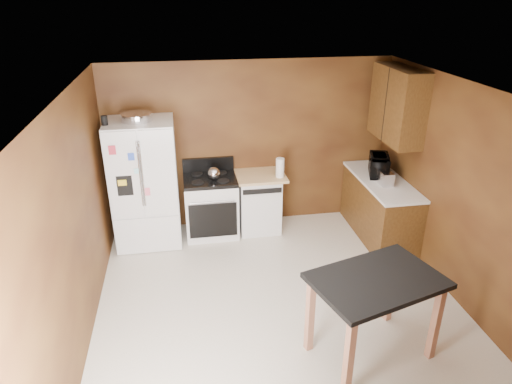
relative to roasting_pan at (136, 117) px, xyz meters
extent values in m
plane|color=silver|center=(1.57, -1.88, -1.85)|extent=(4.50, 4.50, 0.00)
plane|color=white|center=(1.57, -1.88, 0.65)|extent=(4.50, 4.50, 0.00)
plane|color=brown|center=(1.57, 0.37, -0.60)|extent=(4.20, 0.00, 4.20)
plane|color=brown|center=(1.57, -4.13, -0.60)|extent=(4.20, 0.00, 4.20)
plane|color=brown|center=(-0.53, -1.88, -0.60)|extent=(0.00, 4.50, 4.50)
plane|color=brown|center=(3.67, -1.88, -0.60)|extent=(0.00, 4.50, 4.50)
cylinder|color=silver|center=(0.00, 0.00, 0.00)|extent=(0.40, 0.40, 0.10)
cylinder|color=black|center=(-0.39, -0.14, 0.01)|extent=(0.08, 0.08, 0.12)
sphere|color=silver|center=(0.98, -0.03, -0.86)|extent=(0.18, 0.18, 0.18)
cylinder|color=white|center=(1.94, -0.06, -0.82)|extent=(0.15, 0.15, 0.28)
cylinder|color=green|center=(1.96, 0.08, -0.91)|extent=(0.12, 0.12, 0.11)
cube|color=silver|center=(3.33, -0.59, -0.86)|extent=(0.16, 0.25, 0.18)
imported|color=black|center=(3.37, -0.25, -0.82)|extent=(0.46, 0.56, 0.27)
cube|color=white|center=(0.02, -0.01, -0.95)|extent=(0.90, 0.75, 1.80)
cube|color=white|center=(-0.21, -0.39, -0.67)|extent=(0.43, 0.02, 1.20)
cube|color=white|center=(0.24, -0.39, -0.67)|extent=(0.43, 0.02, 1.20)
cube|color=white|center=(0.02, -0.39, -1.57)|extent=(0.88, 0.02, 0.54)
cube|color=black|center=(-0.21, -0.40, -0.80)|extent=(0.20, 0.01, 0.28)
cylinder|color=silver|center=(0.00, -0.42, -0.65)|extent=(0.02, 0.02, 0.90)
cylinder|color=silver|center=(0.03, -0.42, -0.65)|extent=(0.02, 0.02, 0.90)
cube|color=#CB2F45|center=(-0.30, -0.42, -0.30)|extent=(0.09, 0.00, 0.12)
cube|color=blue|center=(-0.08, -0.42, -0.40)|extent=(0.08, 0.00, 0.10)
cube|color=yellow|center=(-0.23, -0.42, -0.75)|extent=(0.11, 0.00, 0.08)
cube|color=pink|center=(0.07, -0.42, -0.90)|extent=(0.08, 0.00, 0.11)
cube|color=#A7F2FA|center=(-0.03, -0.42, -0.60)|extent=(0.07, 0.00, 0.07)
cube|color=white|center=(0.93, 0.04, -1.43)|extent=(0.76, 0.65, 0.85)
cube|color=black|center=(0.93, 0.04, -0.98)|extent=(0.76, 0.65, 0.05)
cube|color=black|center=(0.93, 0.33, -0.85)|extent=(0.76, 0.06, 0.20)
cube|color=black|center=(0.93, -0.29, -1.47)|extent=(0.68, 0.02, 0.52)
cylinder|color=silver|center=(0.93, -0.30, -1.18)|extent=(0.62, 0.02, 0.02)
cylinder|color=black|center=(0.75, 0.20, -0.95)|extent=(0.17, 0.17, 0.02)
cylinder|color=black|center=(1.11, 0.20, -0.95)|extent=(0.17, 0.17, 0.02)
cylinder|color=black|center=(0.75, -0.12, -0.95)|extent=(0.17, 0.17, 0.02)
cylinder|color=black|center=(1.11, -0.12, -0.95)|extent=(0.17, 0.17, 0.02)
cube|color=white|center=(1.65, 0.07, -1.43)|extent=(0.60, 0.60, 0.85)
cube|color=black|center=(1.65, -0.24, -1.09)|extent=(0.56, 0.02, 0.07)
cube|color=tan|center=(1.65, 0.07, -0.98)|extent=(0.78, 0.62, 0.04)
cube|color=brown|center=(3.37, -0.43, -1.42)|extent=(0.60, 1.55, 0.86)
cube|color=white|center=(3.37, -0.43, -0.97)|extent=(0.63, 1.58, 0.04)
cube|color=brown|center=(3.49, -0.33, 0.10)|extent=(0.35, 1.05, 1.00)
cube|color=black|center=(3.32, -0.33, 0.10)|extent=(0.01, 0.01, 1.00)
cube|color=black|center=(2.30, -2.71, -0.97)|extent=(1.39, 1.12, 0.05)
cube|color=#AC7153|center=(1.72, -2.55, -1.42)|extent=(0.09, 0.09, 0.87)
cube|color=#AC7153|center=(2.71, -2.26, -1.42)|extent=(0.09, 0.09, 0.87)
cube|color=#AC7153|center=(1.90, -3.17, -1.42)|extent=(0.09, 0.09, 0.87)
cube|color=#AC7153|center=(2.89, -2.87, -1.42)|extent=(0.09, 0.09, 0.87)
camera|label=1|loc=(0.58, -6.05, 1.58)|focal=32.00mm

